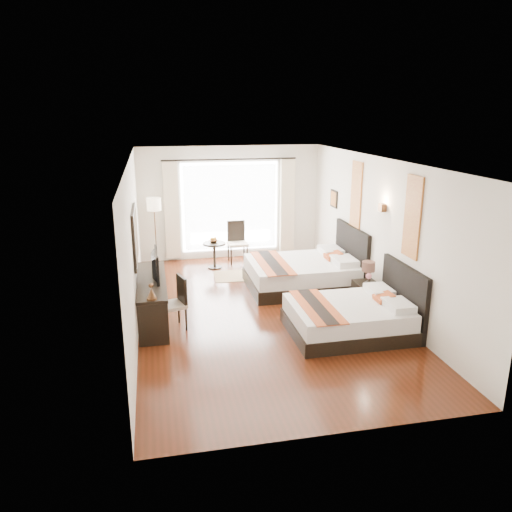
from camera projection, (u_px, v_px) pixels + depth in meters
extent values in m
cube|color=#3D190B|center=(262.00, 312.00, 9.31)|extent=(4.50, 7.50, 0.01)
cube|color=white|center=(263.00, 161.00, 8.53)|extent=(4.50, 7.50, 0.02)
cube|color=silver|center=(379.00, 233.00, 9.36)|extent=(0.01, 7.50, 2.80)
cube|color=silver|center=(134.00, 246.00, 8.48)|extent=(0.01, 7.50, 2.80)
cube|color=silver|center=(230.00, 203.00, 12.44)|extent=(4.50, 0.01, 2.80)
cube|color=silver|center=(338.00, 323.00, 5.40)|extent=(4.50, 0.01, 2.80)
cube|color=white|center=(230.00, 207.00, 12.45)|extent=(2.40, 0.02, 2.20)
cube|color=white|center=(230.00, 207.00, 12.40)|extent=(2.30, 0.02, 2.10)
cube|color=beige|center=(172.00, 211.00, 12.08)|extent=(0.35, 0.14, 2.35)
cube|color=beige|center=(287.00, 206.00, 12.65)|extent=(0.35, 0.14, 2.35)
cube|color=maroon|center=(412.00, 217.00, 8.09)|extent=(0.03, 0.50, 1.35)
cube|color=maroon|center=(356.00, 195.00, 10.27)|extent=(0.03, 0.50, 1.35)
cube|color=#472D19|center=(382.00, 208.00, 9.04)|extent=(0.10, 0.14, 0.14)
cube|color=black|center=(135.00, 236.00, 8.51)|extent=(0.04, 1.25, 0.95)
cube|color=white|center=(136.00, 236.00, 8.52)|extent=(0.01, 1.12, 0.82)
cube|color=black|center=(347.00, 326.00, 8.40)|extent=(1.93, 1.50, 0.24)
cube|color=silver|center=(347.00, 312.00, 8.33)|extent=(1.87, 1.46, 0.28)
cube|color=black|center=(404.00, 297.00, 8.48)|extent=(0.08, 1.50, 1.13)
cube|color=maroon|center=(317.00, 306.00, 8.18)|extent=(0.52, 1.56, 0.02)
cube|color=black|center=(300.00, 282.00, 10.55)|extent=(2.18, 1.70, 0.27)
cube|color=silver|center=(300.00, 268.00, 10.47)|extent=(2.12, 1.66, 0.32)
cube|color=black|center=(351.00, 256.00, 10.63)|extent=(0.08, 1.70, 1.27)
cube|color=maroon|center=(272.00, 263.00, 10.30)|extent=(0.58, 1.76, 0.02)
cube|color=black|center=(366.00, 295.00, 9.47)|extent=(0.41, 0.51, 0.49)
cylinder|color=black|center=(368.00, 276.00, 9.42)|extent=(0.10, 0.10, 0.21)
cylinder|color=#3E271D|center=(369.00, 266.00, 9.37)|extent=(0.25, 0.25, 0.19)
imported|color=black|center=(368.00, 282.00, 9.24)|extent=(0.16, 0.16, 0.13)
cube|color=black|center=(153.00, 299.00, 8.89)|extent=(0.50, 2.20, 0.76)
imported|color=black|center=(152.00, 265.00, 8.74)|extent=(0.13, 0.89, 0.51)
cube|color=beige|center=(172.00, 305.00, 8.49)|extent=(0.53, 0.53, 0.06)
cube|color=black|center=(182.00, 289.00, 8.50)|extent=(0.16, 0.40, 0.47)
cylinder|color=black|center=(157.00, 265.00, 12.09)|extent=(0.25, 0.25, 0.03)
cylinder|color=#472D19|center=(156.00, 236.00, 11.89)|extent=(0.03, 0.03, 1.40)
cylinder|color=#FFECC7|center=(154.00, 204.00, 11.67)|extent=(0.33, 0.33, 0.29)
cylinder|color=black|center=(214.00, 255.00, 11.83)|extent=(0.54, 0.54, 0.62)
imported|color=#4A321A|center=(214.00, 241.00, 11.77)|extent=(0.23, 0.23, 0.05)
cube|color=beige|center=(238.00, 244.00, 12.23)|extent=(0.48, 0.48, 0.06)
cube|color=black|center=(236.00, 231.00, 12.34)|extent=(0.44, 0.06, 0.52)
cube|color=#A28061|center=(241.00, 276.00, 11.34)|extent=(1.26, 0.90, 0.01)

